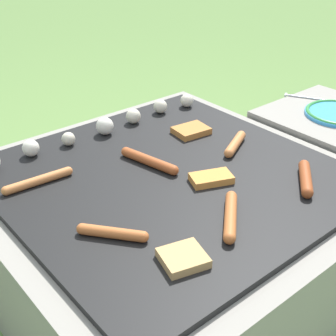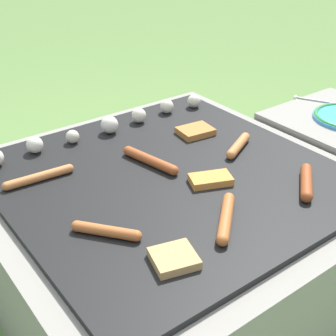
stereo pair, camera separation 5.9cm
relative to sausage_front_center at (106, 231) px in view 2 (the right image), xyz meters
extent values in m
plane|color=#608442|center=(0.28, 0.13, -0.39)|extent=(14.00, 14.00, 0.00)
cube|color=gray|center=(0.28, 0.13, -0.21)|extent=(0.99, 0.99, 0.36)
cube|color=black|center=(0.28, 0.13, -0.02)|extent=(0.87, 0.87, 0.02)
cylinder|color=#B7602D|center=(0.25, -0.13, 0.00)|extent=(0.14, 0.13, 0.03)
sphere|color=#B7602D|center=(0.31, -0.07, 0.00)|extent=(0.03, 0.03, 0.03)
sphere|color=#B7602D|center=(0.19, -0.18, 0.00)|extent=(0.03, 0.03, 0.03)
cylinder|color=#A34C23|center=(0.27, 0.21, 0.00)|extent=(0.07, 0.18, 0.03)
sphere|color=#A34C23|center=(0.25, 0.30, 0.00)|extent=(0.03, 0.03, 0.03)
sphere|color=#A34C23|center=(0.29, 0.12, 0.00)|extent=(0.03, 0.03, 0.03)
cylinder|color=#93421E|center=(0.53, -0.14, 0.00)|extent=(0.13, 0.12, 0.03)
sphere|color=#93421E|center=(0.58, -0.09, 0.00)|extent=(0.03, 0.03, 0.03)
sphere|color=#93421E|center=(0.47, -0.18, 0.00)|extent=(0.03, 0.03, 0.03)
cylinder|color=#C6753D|center=(-0.02, 0.32, 0.00)|extent=(0.18, 0.04, 0.02)
sphere|color=#C6753D|center=(0.06, 0.31, 0.00)|extent=(0.02, 0.02, 0.02)
sphere|color=#C6753D|center=(-0.11, 0.32, 0.00)|extent=(0.02, 0.02, 0.02)
cylinder|color=#C6753D|center=(0.54, 0.12, 0.00)|extent=(0.13, 0.08, 0.03)
sphere|color=#C6753D|center=(0.48, 0.09, 0.00)|extent=(0.03, 0.03, 0.03)
sphere|color=#C6753D|center=(0.59, 0.15, 0.00)|extent=(0.03, 0.03, 0.03)
cylinder|color=#B7602D|center=(0.00, 0.00, 0.00)|extent=(0.11, 0.13, 0.03)
sphere|color=#B7602D|center=(0.04, -0.06, 0.00)|extent=(0.03, 0.03, 0.03)
sphere|color=#B7602D|center=(-0.04, 0.06, 0.00)|extent=(0.03, 0.03, 0.03)
cube|color=#D18438|center=(0.34, 0.03, 0.00)|extent=(0.13, 0.10, 0.02)
cube|color=#B27033|center=(0.50, 0.29, 0.00)|extent=(0.12, 0.10, 0.02)
cube|color=tan|center=(0.07, -0.16, 0.00)|extent=(0.11, 0.11, 0.02)
sphere|color=silver|center=(0.03, 0.48, 0.01)|extent=(0.05, 0.05, 0.05)
sphere|color=beige|center=(0.15, 0.47, 0.01)|extent=(0.04, 0.04, 0.04)
sphere|color=silver|center=(0.28, 0.46, 0.02)|extent=(0.06, 0.06, 0.06)
sphere|color=beige|center=(0.41, 0.48, 0.01)|extent=(0.05, 0.05, 0.05)
sphere|color=beige|center=(0.53, 0.48, 0.01)|extent=(0.05, 0.05, 0.05)
sphere|color=beige|center=(0.64, 0.47, 0.01)|extent=(0.05, 0.05, 0.05)
cylinder|color=silver|center=(1.06, 0.22, -0.01)|extent=(0.09, 0.16, 0.01)
cube|color=silver|center=(1.01, 0.30, -0.01)|extent=(0.02, 0.02, 0.01)
camera|label=1|loc=(-0.44, -0.72, 0.65)|focal=50.00mm
camera|label=2|loc=(-0.39, -0.76, 0.65)|focal=50.00mm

